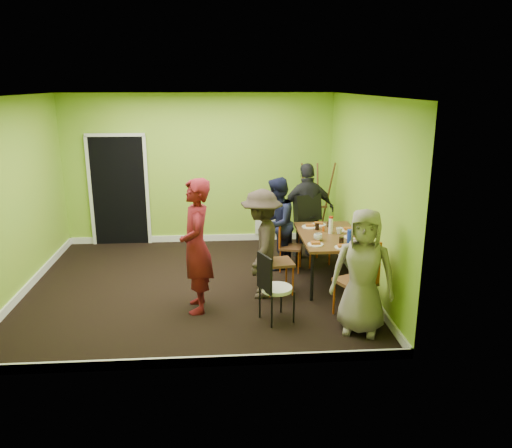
{
  "coord_description": "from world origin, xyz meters",
  "views": [
    {
      "loc": [
        0.39,
        -7.05,
        2.98
      ],
      "look_at": [
        0.9,
        0.0,
        0.96
      ],
      "focal_mm": 35.0,
      "sensor_mm": 36.0,
      "label": 1
    }
  ],
  "objects_px": {
    "person_back_end": "(307,211)",
    "chair_back_end": "(309,215)",
    "person_standing": "(196,246)",
    "blue_bottle": "(350,236)",
    "person_front_end": "(363,272)",
    "easel": "(316,205)",
    "chair_bentwood": "(272,284)",
    "chair_front_end": "(360,277)",
    "thermos": "(331,226)",
    "person_left_near": "(262,244)",
    "chair_left_near": "(273,257)",
    "dining_table": "(330,238)",
    "chair_left_far": "(286,242)",
    "person_left_far": "(277,224)",
    "orange_bottle": "(323,229)"
  },
  "relations": [
    {
      "from": "dining_table",
      "to": "person_left_near",
      "type": "height_order",
      "value": "person_left_near"
    },
    {
      "from": "person_back_end",
      "to": "chair_left_far",
      "type": "bearing_deg",
      "value": 42.67
    },
    {
      "from": "chair_back_end",
      "to": "person_standing",
      "type": "xyz_separation_m",
      "value": [
        -1.82,
        -1.84,
        0.09
      ]
    },
    {
      "from": "chair_back_end",
      "to": "chair_left_far",
      "type": "bearing_deg",
      "value": 23.81
    },
    {
      "from": "thermos",
      "to": "orange_bottle",
      "type": "distance_m",
      "value": 0.17
    },
    {
      "from": "chair_bentwood",
      "to": "easel",
      "type": "height_order",
      "value": "easel"
    },
    {
      "from": "person_front_end",
      "to": "blue_bottle",
      "type": "bearing_deg",
      "value": 102.91
    },
    {
      "from": "chair_front_end",
      "to": "chair_bentwood",
      "type": "distance_m",
      "value": 1.12
    },
    {
      "from": "chair_left_far",
      "to": "chair_front_end",
      "type": "relative_size",
      "value": 0.8
    },
    {
      "from": "chair_back_end",
      "to": "person_front_end",
      "type": "relative_size",
      "value": 0.74
    },
    {
      "from": "chair_left_near",
      "to": "blue_bottle",
      "type": "xyz_separation_m",
      "value": [
        1.11,
        -0.03,
        0.29
      ]
    },
    {
      "from": "chair_left_far",
      "to": "chair_bentwood",
      "type": "xyz_separation_m",
      "value": [
        -0.42,
        -1.82,
        0.03
      ]
    },
    {
      "from": "person_standing",
      "to": "person_front_end",
      "type": "distance_m",
      "value": 2.17
    },
    {
      "from": "dining_table",
      "to": "easel",
      "type": "xyz_separation_m",
      "value": [
        0.11,
        1.74,
        0.09
      ]
    },
    {
      "from": "chair_bentwood",
      "to": "person_front_end",
      "type": "xyz_separation_m",
      "value": [
        1.06,
        -0.34,
        0.27
      ]
    },
    {
      "from": "chair_front_end",
      "to": "dining_table",
      "type": "bearing_deg",
      "value": 70.02
    },
    {
      "from": "chair_front_end",
      "to": "orange_bottle",
      "type": "relative_size",
      "value": 13.21
    },
    {
      "from": "dining_table",
      "to": "chair_bentwood",
      "type": "distance_m",
      "value": 1.64
    },
    {
      "from": "chair_left_near",
      "to": "person_back_end",
      "type": "height_order",
      "value": "person_back_end"
    },
    {
      "from": "person_left_far",
      "to": "person_front_end",
      "type": "relative_size",
      "value": 0.97
    },
    {
      "from": "easel",
      "to": "person_standing",
      "type": "height_order",
      "value": "person_standing"
    },
    {
      "from": "easel",
      "to": "person_left_far",
      "type": "height_order",
      "value": "easel"
    },
    {
      "from": "chair_front_end",
      "to": "blue_bottle",
      "type": "height_order",
      "value": "chair_front_end"
    },
    {
      "from": "thermos",
      "to": "person_left_near",
      "type": "bearing_deg",
      "value": -154.5
    },
    {
      "from": "thermos",
      "to": "person_front_end",
      "type": "relative_size",
      "value": 0.15
    },
    {
      "from": "blue_bottle",
      "to": "chair_back_end",
      "type": "bearing_deg",
      "value": 104.3
    },
    {
      "from": "chair_left_near",
      "to": "chair_front_end",
      "type": "height_order",
      "value": "chair_front_end"
    },
    {
      "from": "dining_table",
      "to": "person_back_end",
      "type": "distance_m",
      "value": 1.16
    },
    {
      "from": "person_left_far",
      "to": "chair_back_end",
      "type": "bearing_deg",
      "value": 142.55
    },
    {
      "from": "thermos",
      "to": "easel",
      "type": "bearing_deg",
      "value": 86.73
    },
    {
      "from": "blue_bottle",
      "to": "person_front_end",
      "type": "bearing_deg",
      "value": -97.02
    },
    {
      "from": "chair_front_end",
      "to": "thermos",
      "type": "relative_size",
      "value": 4.39
    },
    {
      "from": "person_left_far",
      "to": "person_left_near",
      "type": "bearing_deg",
      "value": 6.74
    },
    {
      "from": "easel",
      "to": "person_front_end",
      "type": "bearing_deg",
      "value": -91.14
    },
    {
      "from": "dining_table",
      "to": "thermos",
      "type": "xyz_separation_m",
      "value": [
        0.02,
        0.07,
        0.18
      ]
    },
    {
      "from": "chair_front_end",
      "to": "person_left_near",
      "type": "bearing_deg",
      "value": 119.64
    },
    {
      "from": "person_left_near",
      "to": "chair_left_near",
      "type": "bearing_deg",
      "value": 130.13
    },
    {
      "from": "chair_back_end",
      "to": "chair_front_end",
      "type": "bearing_deg",
      "value": 74.84
    },
    {
      "from": "person_back_end",
      "to": "chair_back_end",
      "type": "bearing_deg",
      "value": 79.57
    },
    {
      "from": "chair_bentwood",
      "to": "person_left_far",
      "type": "xyz_separation_m",
      "value": [
        0.27,
        1.94,
        0.25
      ]
    },
    {
      "from": "easel",
      "to": "thermos",
      "type": "relative_size",
      "value": 6.62
    },
    {
      "from": "chair_left_near",
      "to": "person_front_end",
      "type": "relative_size",
      "value": 0.63
    },
    {
      "from": "dining_table",
      "to": "person_standing",
      "type": "xyz_separation_m",
      "value": [
        -1.98,
        -0.85,
        0.21
      ]
    },
    {
      "from": "person_back_end",
      "to": "person_front_end",
      "type": "xyz_separation_m",
      "value": [
        0.2,
        -2.75,
        -0.05
      ]
    },
    {
      "from": "chair_left_far",
      "to": "chair_bentwood",
      "type": "height_order",
      "value": "chair_bentwood"
    },
    {
      "from": "person_left_near",
      "to": "person_front_end",
      "type": "relative_size",
      "value": 1.0
    },
    {
      "from": "chair_left_far",
      "to": "chair_bentwood",
      "type": "distance_m",
      "value": 1.86
    },
    {
      "from": "chair_left_near",
      "to": "person_standing",
      "type": "distance_m",
      "value": 1.22
    },
    {
      "from": "person_back_end",
      "to": "person_standing",
      "type": "bearing_deg",
      "value": 36.27
    },
    {
      "from": "blue_bottle",
      "to": "chair_bentwood",
      "type": "bearing_deg",
      "value": -143.87
    }
  ]
}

